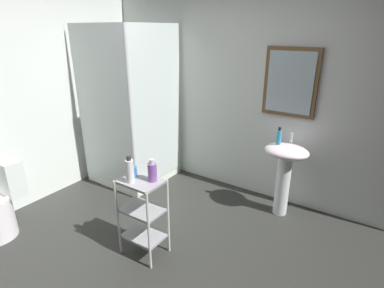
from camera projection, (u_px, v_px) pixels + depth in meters
The scene contains 10 objects.
ground_plane at pixel (139, 270), 2.62m from camera, with size 4.20×4.20×0.02m, color #2E2F2B.
wall_back at pixel (241, 90), 3.60m from camera, with size 4.20×0.14×2.50m.
shower_stall at pixel (134, 148), 4.00m from camera, with size 0.92×0.92×2.00m.
pedestal_sink at pixel (285, 166), 3.22m from camera, with size 0.46×0.37×0.81m.
sink_faucet at pixel (291, 138), 3.21m from camera, with size 0.03×0.03×0.10m, color silver.
storage_cart at pixel (143, 211), 2.67m from camera, with size 0.38×0.28×0.74m.
hand_soap_bottle at pixel (279, 137), 3.16m from camera, with size 0.05×0.05×0.18m.
conditioner_bottle_purple at pixel (152, 172), 2.53m from camera, with size 0.08×0.08×0.20m.
lotion_bottle_white at pixel (130, 171), 2.50m from camera, with size 0.07×0.07×0.24m.
rinse_cup at pixel (133, 172), 2.61m from camera, with size 0.07×0.07×0.10m, color #3870B2.
Camera 1 is at (1.52, -1.46, 1.95)m, focal length 28.40 mm.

